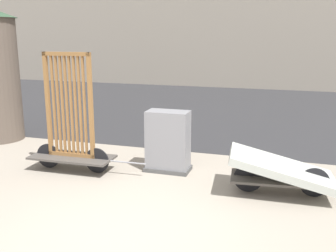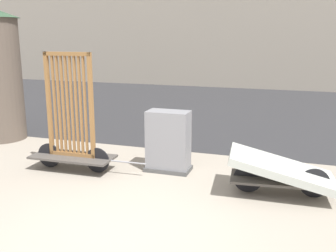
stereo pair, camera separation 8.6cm
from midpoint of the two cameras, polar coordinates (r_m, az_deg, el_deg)
The scene contains 5 objects.
ground_plane at distance 5.31m, azimuth -7.19°, elevation -16.03°, with size 60.00×60.00×0.00m, color gray.
road_strip at distance 14.05m, azimuth 9.58°, elevation 2.48°, with size 56.00×10.95×0.01m.
bike_cart_with_bedframe at distance 7.71m, azimuth -13.50°, elevation -0.93°, with size 2.33×0.70×2.26m.
bike_cart_with_mattress at distance 6.71m, azimuth 16.51°, elevation -6.29°, with size 2.40×1.14×0.72m.
utility_cabinet at distance 7.51m, azimuth 0.38°, elevation -2.54°, with size 0.86×0.49×1.17m.
Camera 2 is at (2.09, -4.15, 2.59)m, focal length 42.00 mm.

